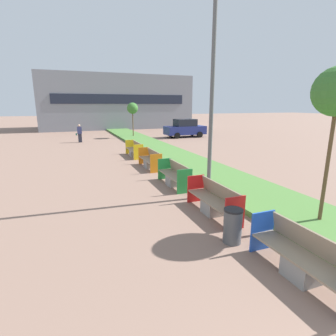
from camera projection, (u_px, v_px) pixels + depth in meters
planter_grass_strip at (201, 169)px, 13.45m from camera, size 2.80×120.00×0.18m
building_backdrop at (116, 102)px, 38.29m from camera, size 20.54×8.82×7.27m
bench_blue_frame at (304, 261)px, 5.00m from camera, size 0.65×2.31×0.94m
bench_red_frame at (214, 202)px, 8.03m from camera, size 0.65×2.32×0.94m
bench_green_frame at (175, 177)px, 10.88m from camera, size 0.65×2.22×0.94m
bench_orange_frame at (150, 161)px, 13.94m from camera, size 0.65×2.26×0.94m
bench_yellow_frame at (135, 151)px, 17.04m from camera, size 0.65×2.32×0.94m
litter_bin at (233, 226)px, 6.34m from camera, size 0.46×0.46×0.86m
street_lamp_post at (213, 69)px, 8.56m from camera, size 0.24×0.44×8.06m
sapling_tree_far at (132, 109)px, 26.31m from camera, size 1.11×1.11×3.50m
pedestrian_walking at (80, 133)px, 23.33m from camera, size 0.53×0.24×1.60m
parked_car_distant at (185, 128)px, 27.11m from camera, size 4.24×2.00×1.86m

